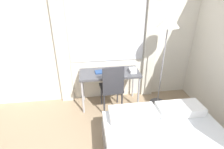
{
  "coord_description": "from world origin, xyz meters",
  "views": [
    {
      "loc": [
        -0.21,
        -0.34,
        2.17
      ],
      "look_at": [
        0.16,
        2.23,
        0.88
      ],
      "focal_mm": 28.0,
      "sensor_mm": 36.0,
      "label": 1
    }
  ],
  "objects_px": {
    "telephone": "(133,70)",
    "book": "(103,72)",
    "standing_lamp": "(167,30)",
    "desk_chair": "(112,86)",
    "desk": "(110,75)"
  },
  "relations": [
    {
      "from": "telephone",
      "to": "book",
      "type": "xyz_separation_m",
      "value": [
        -0.57,
        0.07,
        -0.03
      ]
    },
    {
      "from": "standing_lamp",
      "to": "telephone",
      "type": "height_order",
      "value": "standing_lamp"
    },
    {
      "from": "desk_chair",
      "to": "book",
      "type": "distance_m",
      "value": 0.34
    },
    {
      "from": "standing_lamp",
      "to": "book",
      "type": "bearing_deg",
      "value": 172.28
    },
    {
      "from": "desk_chair",
      "to": "standing_lamp",
      "type": "distance_m",
      "value": 1.38
    },
    {
      "from": "desk",
      "to": "book",
      "type": "relative_size",
      "value": 3.83
    },
    {
      "from": "desk_chair",
      "to": "standing_lamp",
      "type": "bearing_deg",
      "value": 1.43
    },
    {
      "from": "desk_chair",
      "to": "desk",
      "type": "bearing_deg",
      "value": 89.13
    },
    {
      "from": "desk",
      "to": "standing_lamp",
      "type": "relative_size",
      "value": 0.64
    },
    {
      "from": "desk",
      "to": "telephone",
      "type": "distance_m",
      "value": 0.45
    },
    {
      "from": "desk",
      "to": "standing_lamp",
      "type": "height_order",
      "value": "standing_lamp"
    },
    {
      "from": "telephone",
      "to": "book",
      "type": "distance_m",
      "value": 0.57
    },
    {
      "from": "desk",
      "to": "telephone",
      "type": "xyz_separation_m",
      "value": [
        0.44,
        -0.05,
        0.11
      ]
    },
    {
      "from": "standing_lamp",
      "to": "book",
      "type": "xyz_separation_m",
      "value": [
        -1.12,
        0.15,
        -0.78
      ]
    },
    {
      "from": "standing_lamp",
      "to": "desk_chair",
      "type": "bearing_deg",
      "value": -174.23
    }
  ]
}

